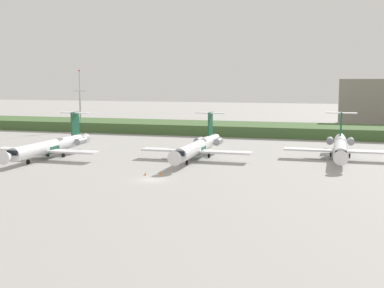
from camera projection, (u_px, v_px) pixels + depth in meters
The scene contains 8 objects.
ground_plane at pixel (200, 154), 110.09m from camera, with size 500.00×500.00×0.00m, color #9E9B96.
grass_berm at pixel (238, 129), 151.22m from camera, with size 320.00×20.00×3.05m, color #426033.
regional_jet_second at pixel (51, 146), 103.86m from camera, with size 22.81×31.00×9.00m.
regional_jet_third at pixel (198, 147), 103.07m from camera, with size 22.81×31.00×9.00m.
regional_jet_fourth at pixel (341, 146), 103.38m from camera, with size 22.81×31.00×9.00m.
antenna_mast at pixel (80, 105), 161.34m from camera, with size 4.40×0.50×19.42m.
safety_cone_front_marker at pixel (145, 174), 85.44m from camera, with size 0.44×0.44×0.55m, color orange.
safety_cone_mid_marker at pixel (161, 174), 85.48m from camera, with size 0.44×0.44×0.55m, color orange.
Camera 1 is at (28.63, -75.10, 16.17)m, focal length 46.83 mm.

